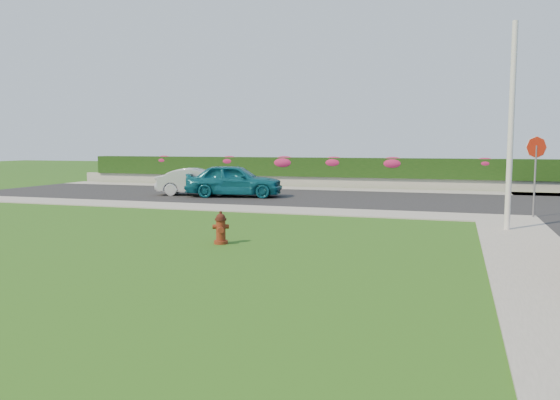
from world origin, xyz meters
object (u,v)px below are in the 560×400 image
(sedan_silver, at_px, (198,182))
(stop_sign, at_px, (536,157))
(sedan_teal, at_px, (234,180))
(utility_pole, at_px, (511,128))
(fire_hydrant, at_px, (221,228))

(sedan_silver, xyz_separation_m, stop_sign, (14.27, -3.86, 1.37))
(sedan_teal, bearing_deg, utility_pole, -132.57)
(sedan_silver, bearing_deg, sedan_teal, -112.56)
(stop_sign, bearing_deg, utility_pole, -110.31)
(sedan_teal, xyz_separation_m, sedan_silver, (-2.00, 0.24, -0.12))
(sedan_silver, height_order, utility_pole, utility_pole)
(utility_pole, bearing_deg, fire_hydrant, -147.55)
(sedan_teal, distance_m, stop_sign, 12.86)
(stop_sign, bearing_deg, sedan_silver, 163.29)
(sedan_teal, bearing_deg, sedan_silver, 71.80)
(sedan_silver, xyz_separation_m, utility_pole, (13.21, -7.00, 2.24))
(utility_pole, distance_m, stop_sign, 3.43)
(fire_hydrant, distance_m, sedan_silver, 13.02)
(sedan_teal, bearing_deg, stop_sign, -117.91)
(sedan_silver, relative_size, utility_pole, 0.66)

